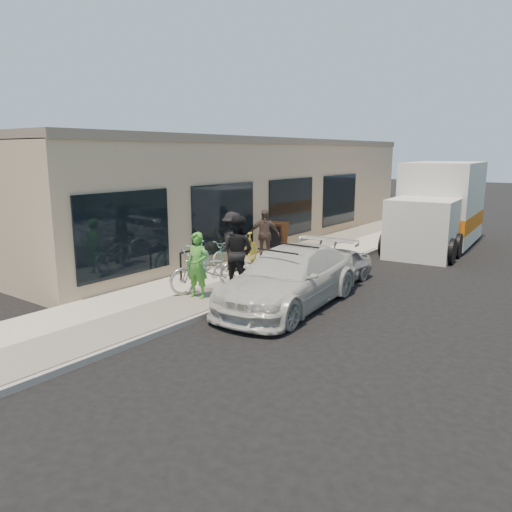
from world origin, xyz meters
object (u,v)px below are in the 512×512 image
Objects in this scene: sedan_silver at (334,267)px; bike_rack at (187,262)px; moving_truck at (439,210)px; cruiser_bike_c at (246,249)px; bystander_b at (264,235)px; man_standing at (237,251)px; tandem_bike at (208,271)px; sedan_white at (290,278)px; sandwich_board at (276,237)px; woman_rider at (197,265)px; bystander_a at (233,242)px; cruiser_bike_a at (198,258)px; cruiser_bike_b at (228,253)px.

bike_rack is at bearing -141.08° from sedan_silver.
moving_truck is 8.60m from cruiser_bike_c.
moving_truck is 4.02× the size of bystander_b.
man_standing is (1.67, 0.19, 0.47)m from bike_rack.
moving_truck is at bearing 99.69° from tandem_bike.
cruiser_bike_c is at bearing 138.44° from sedan_white.
tandem_bike is at bearing -168.14° from sedan_white.
bystander_b is at bearing -81.86° from sandwich_board.
woman_rider is at bearing -37.43° from bike_rack.
bike_rack is at bearing 133.93° from woman_rider.
bystander_a is (0.50, -3.07, 0.34)m from sandwich_board.
moving_truck is 4.22× the size of woman_rider.
bike_rack is 0.46× the size of bystander_a.
moving_truck reaches higher than sedan_silver.
sandwich_board is 6.03m from woman_rider.
man_standing is (1.80, -4.46, 0.41)m from sandwich_board.
sandwich_board is 0.67× the size of woman_rider.
moving_truck is 3.85× the size of bystander_a.
bystander_a is at bearing -91.58° from cruiser_bike_c.
man_standing is 1.13× the size of bystander_b.
tandem_bike is at bearing 143.59° from bystander_a.
sedan_silver is (-0.11, 2.48, -0.21)m from sedan_white.
cruiser_bike_a is 0.95× the size of cruiser_bike_c.
man_standing is at bearing 74.01° from woman_rider.
moving_truck is 9.32m from bystander_a.
man_standing is 2.75m from cruiser_bike_c.
woman_rider is 0.95× the size of bystander_b.
cruiser_bike_c is at bearing -90.64° from sandwich_board.
tandem_bike is at bearing -121.01° from sedan_silver.
cruiser_bike_c is (-3.12, -0.04, 0.16)m from sedan_silver.
cruiser_bike_b is (-3.67, 2.05, -0.15)m from sedan_white.
sedan_silver reaches higher than bike_rack.
sandwich_board is at bearing 91.61° from bike_rack.
bike_rack is 0.69m from cruiser_bike_a.
bike_rack is 1.45m from tandem_bike.
man_standing is 3.45m from bystander_b.
woman_rider is at bearing 142.28° from bystander_a.
cruiser_bike_b is at bearing 73.11° from cruiser_bike_a.
sedan_silver is at bearing 1.10° from cruiser_bike_b.
cruiser_bike_a is at bearing -118.01° from moving_truck.
tandem_bike is (-2.10, -0.61, -0.01)m from sedan_white.
cruiser_bike_a is 1.42m from cruiser_bike_b.
sedan_white is at bearing -35.00° from cruiser_bike_b.
bystander_a is (-3.05, 1.56, 0.34)m from sedan_white.
bystander_a is (0.62, -0.49, 0.49)m from cruiser_bike_b.
sedan_white is at bearing -81.97° from bystander_b.
cruiser_bike_a is at bearing -100.03° from sandwich_board.
cruiser_bike_b is (-1.92, 1.89, -0.56)m from man_standing.
bystander_b is (-3.54, -6.89, -0.45)m from moving_truck.
man_standing reaches higher than bike_rack.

